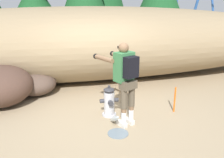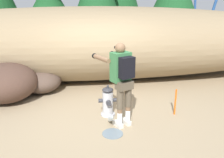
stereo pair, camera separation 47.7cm
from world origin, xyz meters
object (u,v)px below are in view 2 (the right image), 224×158
Objects in this scene: utility_worker at (121,75)px; boulder_large at (7,83)px; survey_stake at (175,102)px; boulder_mid at (41,81)px; fire_hydrant at (108,102)px.

utility_worker is 3.14m from boulder_large.
boulder_large reaches higher than survey_stake.
utility_worker is at bearing -167.14° from survey_stake.
survey_stake is at bearing -18.19° from boulder_large.
boulder_mid is at bearing 38.16° from boulder_large.
boulder_large is at bearing -141.84° from boulder_mid.
fire_hydrant is 0.46× the size of boulder_large.
utility_worker reaches higher than boulder_large.
fire_hydrant is at bearing 0.23° from utility_worker.
boulder_large is 0.95m from boulder_mid.
fire_hydrant is at bearing -45.25° from boulder_mid.
fire_hydrant reaches higher than boulder_mid.
boulder_large reaches higher than fire_hydrant.
fire_hydrant is 1.51m from survey_stake.
boulder_mid is at bearing 15.85° from utility_worker.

